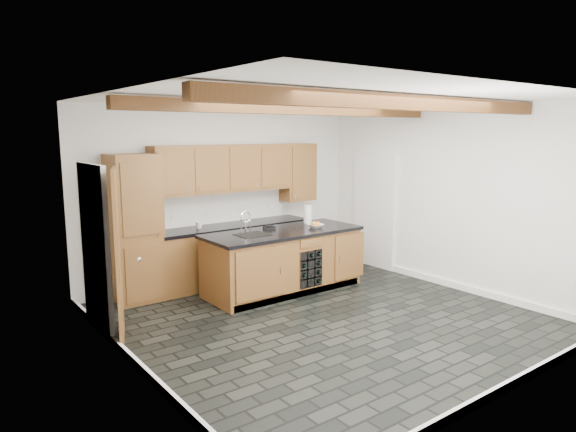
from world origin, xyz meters
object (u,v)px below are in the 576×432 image
fruit_bowl (316,226)px  kitchen_scale (269,227)px  island (284,261)px  paper_towel (308,214)px

fruit_bowl → kitchen_scale: bearing=151.1°
island → paper_towel: bearing=23.4°
island → fruit_bowl: bearing=-10.5°
kitchen_scale → paper_towel: paper_towel is taller
fruit_bowl → paper_towel: paper_towel is taller
kitchen_scale → paper_towel: 0.82m
kitchen_scale → fruit_bowl: bearing=-6.8°
island → fruit_bowl: size_ratio=10.61×
island → kitchen_scale: kitchen_scale is taller
island → kitchen_scale: bearing=111.6°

